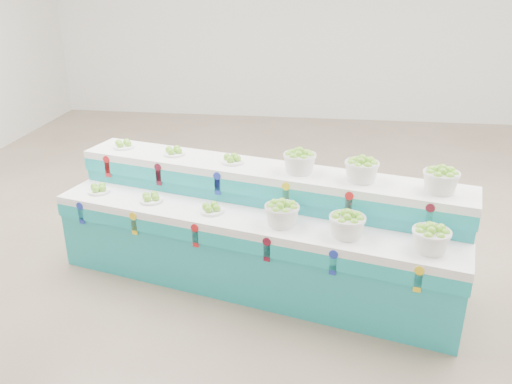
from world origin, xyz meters
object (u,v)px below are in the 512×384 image
basket_upper_right (441,179)px  display_stand (256,229)px  plate_upper_mid (174,150)px  basket_lower_left (282,213)px

basket_upper_right → display_stand: bearing=174.3°
plate_upper_mid → basket_lower_left: bearing=-34.0°
display_stand → basket_upper_right: bearing=8.6°
display_stand → basket_lower_left: (0.25, -0.29, 0.31)m
display_stand → basket_lower_left: 0.50m
display_stand → basket_lower_left: display_stand is taller
display_stand → basket_upper_right: size_ratio=12.78×
plate_upper_mid → basket_upper_right: (2.33, -0.59, 0.06)m
display_stand → plate_upper_mid: size_ratio=17.29×
display_stand → plate_upper_mid: 1.10m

